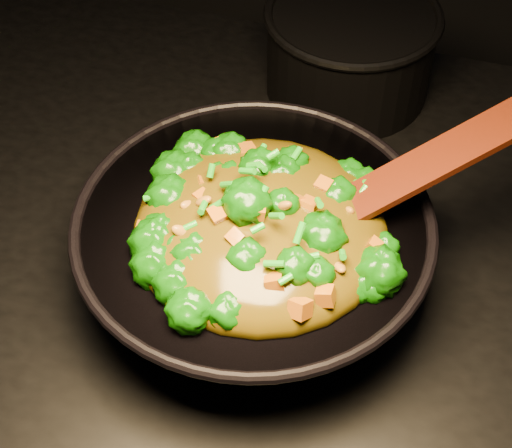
% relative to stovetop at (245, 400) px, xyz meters
% --- Properties ---
extents(stovetop, '(1.20, 0.90, 0.90)m').
position_rel_stovetop_xyz_m(stovetop, '(0.00, 0.00, 0.00)').
color(stovetop, black).
rests_on(stovetop, ground).
extents(wok, '(0.51, 0.51, 0.11)m').
position_rel_stovetop_xyz_m(wok, '(0.04, -0.08, 0.51)').
color(wok, black).
rests_on(wok, stovetop).
extents(stir_fry, '(0.31, 0.31, 0.10)m').
position_rel_stovetop_xyz_m(stir_fry, '(0.05, -0.09, 0.61)').
color(stir_fry, '#105906').
rests_on(stir_fry, wok).
extents(spatula, '(0.28, 0.22, 0.13)m').
position_rel_stovetop_xyz_m(spatula, '(0.19, -0.02, 0.62)').
color(spatula, '#361105').
rests_on(spatula, wok).
extents(back_pot, '(0.26, 0.26, 0.14)m').
position_rel_stovetop_xyz_m(back_pot, '(0.07, 0.32, 0.52)').
color(back_pot, black).
rests_on(back_pot, stovetop).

